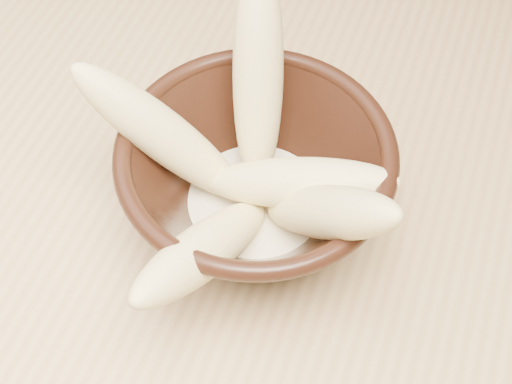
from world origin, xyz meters
The scene contains 8 objects.
table centered at (0.00, 0.00, 0.67)m, with size 1.20×0.80×0.75m.
bowl centered at (0.19, 0.04, 0.81)m, with size 0.19×0.19×0.10m.
milk_puddle centered at (0.19, 0.04, 0.78)m, with size 0.11×0.11×0.01m, color beige.
banana_upright centered at (0.17, 0.09, 0.86)m, with size 0.04×0.04×0.17m, color #EFDD8D.
banana_left centered at (0.12, 0.03, 0.84)m, with size 0.04×0.04×0.15m, color #EFDD8D.
banana_right centered at (0.25, 0.01, 0.84)m, with size 0.04×0.04×0.15m, color #EFDD8D.
banana_across centered at (0.22, 0.04, 0.83)m, with size 0.04×0.04×0.14m, color #EFDD8D.
banana_front centered at (0.18, -0.03, 0.83)m, with size 0.04×0.04×0.15m, color #EFDD8D.
Camera 1 is at (0.29, -0.24, 1.23)m, focal length 50.00 mm.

